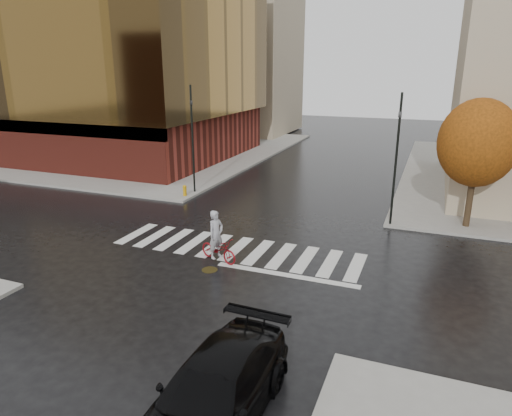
% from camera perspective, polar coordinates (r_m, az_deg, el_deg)
% --- Properties ---
extents(ground, '(120.00, 120.00, 0.00)m').
position_cam_1_polar(ground, '(20.77, -3.05, -5.60)').
color(ground, black).
rests_on(ground, ground).
extents(sidewalk_nw, '(30.00, 30.00, 0.15)m').
position_cam_1_polar(sidewalk_nw, '(48.77, -15.55, 7.24)').
color(sidewalk_nw, gray).
rests_on(sidewalk_nw, ground).
extents(crosswalk, '(12.00, 3.00, 0.01)m').
position_cam_1_polar(crosswalk, '(21.19, -2.49, -5.10)').
color(crosswalk, silver).
rests_on(crosswalk, ground).
extents(office_glass, '(27.00, 19.00, 16.00)m').
position_cam_1_polar(office_glass, '(46.38, -19.72, 16.60)').
color(office_glass, maroon).
rests_on(office_glass, sidewalk_nw).
extents(building_nw_far, '(14.00, 12.00, 20.00)m').
position_cam_1_polar(building_nw_far, '(59.48, -2.52, 19.29)').
color(building_nw_far, tan).
rests_on(building_nw_far, sidewalk_nw).
extents(tree_ne_a, '(3.80, 3.80, 6.50)m').
position_cam_1_polar(tree_ne_a, '(25.12, 25.98, 7.29)').
color(tree_ne_a, black).
rests_on(tree_ne_a, sidewalk_ne).
extents(sedan, '(2.42, 5.66, 1.63)m').
position_cam_1_polar(sedan, '(11.46, -5.36, -22.13)').
color(sedan, black).
rests_on(sedan, ground).
extents(cyclist, '(2.10, 1.30, 2.26)m').
position_cam_1_polar(cyclist, '(19.72, -4.82, -4.50)').
color(cyclist, maroon).
rests_on(cyclist, ground).
extents(traffic_light_nw, '(0.21, 0.20, 6.83)m').
position_cam_1_polar(traffic_light_nw, '(29.70, -7.97, 9.23)').
color(traffic_light_nw, black).
rests_on(traffic_light_nw, sidewalk_nw).
extents(traffic_light_ne, '(0.19, 0.20, 6.72)m').
position_cam_1_polar(traffic_light_ne, '(24.10, 17.17, 6.61)').
color(traffic_light_ne, black).
rests_on(traffic_light_ne, sidewalk_ne).
extents(fire_hydrant, '(0.25, 0.25, 0.71)m').
position_cam_1_polar(fire_hydrant, '(29.44, -8.90, 2.26)').
color(fire_hydrant, '#C0890B').
rests_on(fire_hydrant, sidewalk_nw).
extents(manhole, '(0.83, 0.83, 0.01)m').
position_cam_1_polar(manhole, '(19.17, -5.81, -7.69)').
color(manhole, '#443A18').
rests_on(manhole, ground).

